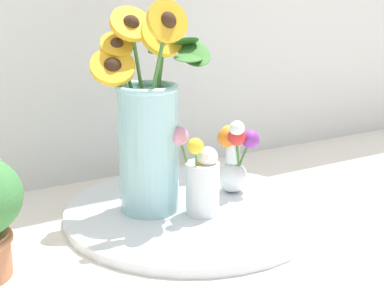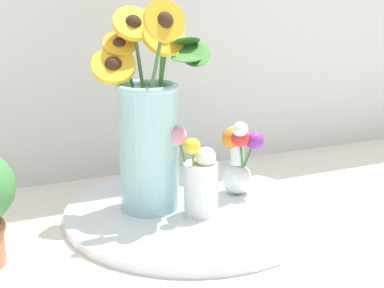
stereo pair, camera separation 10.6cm
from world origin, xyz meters
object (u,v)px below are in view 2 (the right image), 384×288
at_px(mason_jar_sunflowers, 150,128).
at_px(vase_small_center, 200,178).
at_px(vase_bulb_right, 238,159).
at_px(serving_tray, 192,211).

relative_size(mason_jar_sunflowers, vase_small_center, 2.38).
bearing_deg(vase_bulb_right, serving_tray, -166.45).
distance_m(mason_jar_sunflowers, vase_bulb_right, 0.22).
xyz_separation_m(mason_jar_sunflowers, vase_small_center, (0.07, -0.07, -0.09)).
xyz_separation_m(vase_small_center, vase_bulb_right, (0.12, 0.07, 0.01)).
height_order(serving_tray, vase_bulb_right, vase_bulb_right).
xyz_separation_m(serving_tray, vase_bulb_right, (0.12, 0.03, 0.09)).
relative_size(serving_tray, vase_bulb_right, 3.10).
distance_m(mason_jar_sunflowers, vase_small_center, 0.14).
bearing_deg(mason_jar_sunflowers, vase_bulb_right, -2.17).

